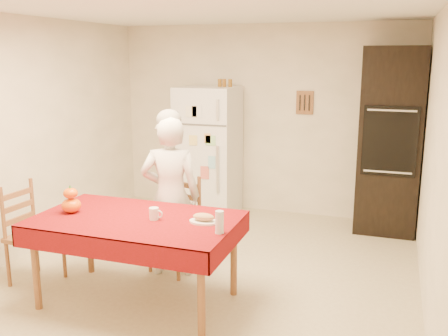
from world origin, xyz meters
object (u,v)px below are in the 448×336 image
at_px(oven_cabinet, 390,141).
at_px(chair_far, 179,220).
at_px(pumpkin_lower, 71,205).
at_px(wine_glass, 219,222).
at_px(seated_woman, 171,196).
at_px(coffee_mug, 154,214).
at_px(dining_table, 136,226).
at_px(chair_left, 29,230).
at_px(bread_plate, 204,222).
at_px(refrigerator, 209,151).

bearing_deg(oven_cabinet, chair_far, -135.89).
height_order(pumpkin_lower, wine_glass, wine_glass).
height_order(oven_cabinet, wine_glass, oven_cabinet).
height_order(seated_woman, wine_glass, seated_woman).
bearing_deg(coffee_mug, dining_table, -175.92).
bearing_deg(chair_far, chair_left, -133.65).
relative_size(chair_left, pumpkin_lower, 5.64).
bearing_deg(seated_woman, dining_table, 71.08).
relative_size(dining_table, pumpkin_lower, 10.09).
bearing_deg(coffee_mug, bread_plate, 7.18).
distance_m(dining_table, wine_glass, 0.81).
xyz_separation_m(refrigerator, dining_table, (0.32, -2.57, -0.16)).
relative_size(chair_left, wine_glass, 5.40).
bearing_deg(seated_woman, coffee_mug, 85.86).
bearing_deg(pumpkin_lower, seated_woman, 48.09).
bearing_deg(chair_left, refrigerator, -13.77).
height_order(dining_table, pumpkin_lower, pumpkin_lower).
xyz_separation_m(refrigerator, coffee_mug, (0.48, -2.56, -0.04)).
bearing_deg(chair_far, dining_table, -78.05).
bearing_deg(pumpkin_lower, coffee_mug, 4.53).
xyz_separation_m(oven_cabinet, pumpkin_lower, (-2.56, -2.67, -0.28)).
relative_size(seated_woman, wine_glass, 8.82).
height_order(refrigerator, dining_table, refrigerator).
relative_size(refrigerator, coffee_mug, 17.00).
bearing_deg(bread_plate, pumpkin_lower, -174.52).
height_order(dining_table, wine_glass, wine_glass).
xyz_separation_m(chair_left, coffee_mug, (1.32, -0.03, 0.30)).
bearing_deg(coffee_mug, seated_woman, 102.72).
xyz_separation_m(chair_left, bread_plate, (1.74, 0.02, 0.26)).
bearing_deg(pumpkin_lower, bread_plate, 5.48).
relative_size(pumpkin_lower, bread_plate, 0.70).
relative_size(chair_left, seated_woman, 0.61).
bearing_deg(dining_table, chair_far, 86.59).
bearing_deg(wine_glass, pumpkin_lower, 177.05).
bearing_deg(dining_table, refrigerator, 97.07).
distance_m(chair_left, bread_plate, 1.76).
bearing_deg(dining_table, wine_glass, -8.66).
bearing_deg(coffee_mug, chair_far, 99.09).
relative_size(seated_woman, bread_plate, 6.47).
bearing_deg(wine_glass, seated_woman, 135.08).
xyz_separation_m(refrigerator, bread_plate, (0.91, -2.51, -0.08)).
height_order(refrigerator, coffee_mug, refrigerator).
height_order(refrigerator, seated_woman, refrigerator).
distance_m(refrigerator, seated_woman, 1.96).
xyz_separation_m(refrigerator, chair_left, (-0.84, -2.53, -0.34)).
relative_size(refrigerator, chair_far, 1.79).
bearing_deg(wine_glass, dining_table, 171.34).
bearing_deg(bread_plate, coffee_mug, -172.82).
relative_size(wine_glass, bread_plate, 0.73).
xyz_separation_m(oven_cabinet, coffee_mug, (-1.80, -2.61, -0.29)).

